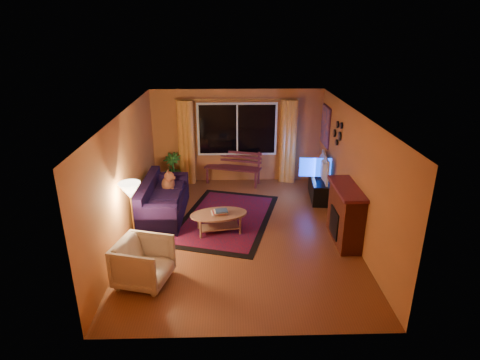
{
  "coord_description": "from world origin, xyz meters",
  "views": [
    {
      "loc": [
        -0.22,
        -7.4,
        4.07
      ],
      "look_at": [
        0.0,
        0.3,
        1.05
      ],
      "focal_mm": 30.0,
      "sensor_mm": 36.0,
      "label": 1
    }
  ],
  "objects_px": {
    "sofa": "(164,198)",
    "floor_lamp": "(133,219)",
    "bench": "(233,176)",
    "armchair": "(143,260)",
    "tv_console": "(319,188)",
    "coffee_table": "(219,223)"
  },
  "relations": [
    {
      "from": "armchair",
      "to": "floor_lamp",
      "type": "bearing_deg",
      "value": 35.2
    },
    {
      "from": "coffee_table",
      "to": "tv_console",
      "type": "xyz_separation_m",
      "value": [
        2.44,
        1.7,
        0.04
      ]
    },
    {
      "from": "floor_lamp",
      "to": "tv_console",
      "type": "relative_size",
      "value": 1.17
    },
    {
      "from": "sofa",
      "to": "bench",
      "type": "bearing_deg",
      "value": 51.47
    },
    {
      "from": "sofa",
      "to": "floor_lamp",
      "type": "bearing_deg",
      "value": -99.67
    },
    {
      "from": "sofa",
      "to": "floor_lamp",
      "type": "distance_m",
      "value": 1.65
    },
    {
      "from": "bench",
      "to": "tv_console",
      "type": "distance_m",
      "value": 2.36
    },
    {
      "from": "bench",
      "to": "sofa",
      "type": "height_order",
      "value": "sofa"
    },
    {
      "from": "bench",
      "to": "coffee_table",
      "type": "bearing_deg",
      "value": -79.54
    },
    {
      "from": "floor_lamp",
      "to": "coffee_table",
      "type": "height_order",
      "value": "floor_lamp"
    },
    {
      "from": "coffee_table",
      "to": "tv_console",
      "type": "bearing_deg",
      "value": 34.83
    },
    {
      "from": "floor_lamp",
      "to": "coffee_table",
      "type": "xyz_separation_m",
      "value": [
        1.56,
        0.77,
        -0.5
      ]
    },
    {
      "from": "coffee_table",
      "to": "armchair",
      "type": "bearing_deg",
      "value": -125.28
    },
    {
      "from": "armchair",
      "to": "tv_console",
      "type": "distance_m",
      "value": 5.0
    },
    {
      "from": "sofa",
      "to": "armchair",
      "type": "xyz_separation_m",
      "value": [
        0.04,
        -2.53,
        0.01
      ]
    },
    {
      "from": "armchair",
      "to": "floor_lamp",
      "type": "relative_size",
      "value": 0.59
    },
    {
      "from": "floor_lamp",
      "to": "armchair",
      "type": "bearing_deg",
      "value": -69.69
    },
    {
      "from": "tv_console",
      "to": "coffee_table",
      "type": "bearing_deg",
      "value": -139.64
    },
    {
      "from": "coffee_table",
      "to": "tv_console",
      "type": "relative_size",
      "value": 0.97
    },
    {
      "from": "sofa",
      "to": "tv_console",
      "type": "distance_m",
      "value": 3.8
    },
    {
      "from": "bench",
      "to": "sofa",
      "type": "bearing_deg",
      "value": -112.51
    },
    {
      "from": "bench",
      "to": "armchair",
      "type": "distance_m",
      "value": 4.68
    }
  ]
}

